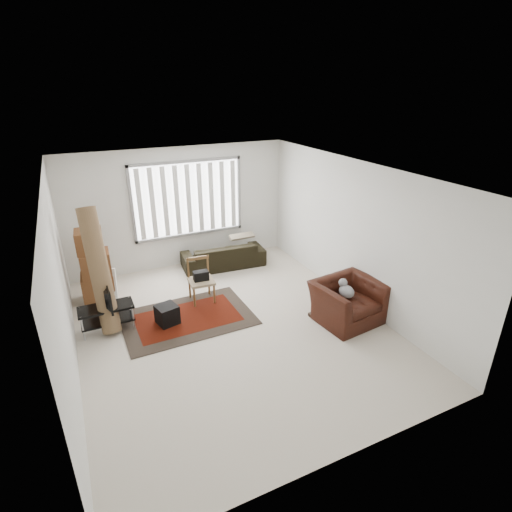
{
  "coord_description": "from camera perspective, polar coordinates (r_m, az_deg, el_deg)",
  "views": [
    {
      "loc": [
        -2.16,
        -5.51,
        3.95
      ],
      "look_at": [
        0.69,
        0.47,
        1.05
      ],
      "focal_mm": 28.0,
      "sensor_mm": 36.0,
      "label": 1
    }
  ],
  "objects": [
    {
      "name": "room",
      "position": [
        6.77,
        -5.16,
        4.67
      ],
      "size": [
        6.0,
        6.02,
        2.71
      ],
      "color": "beige",
      "rests_on": "ground"
    },
    {
      "name": "subwoofer",
      "position": [
        7.27,
        -12.57,
        -8.15
      ],
      "size": [
        0.41,
        0.41,
        0.34
      ],
      "primitive_type": "cube",
      "rotation": [
        0.0,
        0.0,
        0.23
      ],
      "color": "black",
      "rests_on": "persian_rug"
    },
    {
      "name": "rolled_rug",
      "position": [
        7.15,
        -21.49,
        -1.96
      ],
      "size": [
        0.41,
        1.01,
        2.12
      ],
      "primitive_type": "cylinder",
      "rotation": [
        -0.33,
        0.0,
        0.09
      ],
      "color": "brown",
      "rests_on": "ground"
    },
    {
      "name": "armchair",
      "position": [
        7.29,
        13.01,
        -5.98
      ],
      "size": [
        1.24,
        1.11,
        0.84
      ],
      "rotation": [
        0.0,
        0.0,
        0.11
      ],
      "color": "#32120A",
      "rests_on": "ground"
    },
    {
      "name": "persian_rug",
      "position": [
        7.44,
        -9.75,
        -8.71
      ],
      "size": [
        2.3,
        1.55,
        0.02
      ],
      "color": "black",
      "rests_on": "ground"
    },
    {
      "name": "side_chair",
      "position": [
        7.75,
        -7.88,
        -3.22
      ],
      "size": [
        0.49,
        0.49,
        0.86
      ],
      "rotation": [
        0.0,
        0.0,
        -0.07
      ],
      "color": "#8C795C",
      "rests_on": "ground"
    },
    {
      "name": "tv_stand",
      "position": [
        7.34,
        -20.56,
        -7.64
      ],
      "size": [
        0.9,
        0.41,
        0.45
      ],
      "color": "black",
      "rests_on": "ground"
    },
    {
      "name": "white_flatpack",
      "position": [
        8.24,
        -21.1,
        -4.07
      ],
      "size": [
        0.57,
        0.33,
        0.68
      ],
      "primitive_type": "cube",
      "rotation": [
        -0.19,
        0.0,
        -0.25
      ],
      "color": "silver",
      "rests_on": "ground"
    },
    {
      "name": "tv",
      "position": [
        7.18,
        -20.93,
        -5.34
      ],
      "size": [
        0.09,
        0.73,
        0.42
      ],
      "primitive_type": "imported",
      "rotation": [
        0.0,
        0.0,
        1.57
      ],
      "color": "black",
      "rests_on": "tv_stand"
    },
    {
      "name": "moving_boxes",
      "position": [
        8.25,
        -21.97,
        -1.63
      ],
      "size": [
        0.62,
        0.57,
        1.44
      ],
      "color": "brown",
      "rests_on": "ground"
    },
    {
      "name": "sofa",
      "position": [
        9.22,
        -4.71,
        0.63
      ],
      "size": [
        1.94,
        0.97,
        0.72
      ],
      "primitive_type": "imported",
      "rotation": [
        0.0,
        0.0,
        3.06
      ],
      "color": "black",
      "rests_on": "ground"
    }
  ]
}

